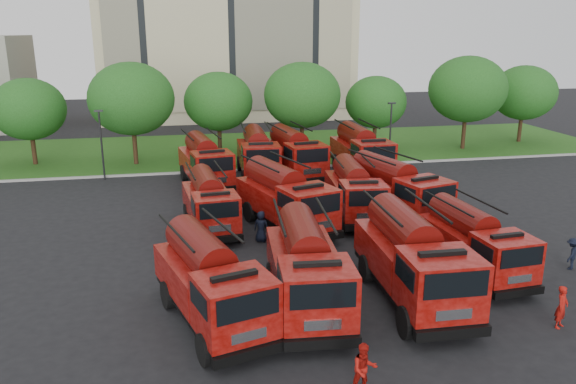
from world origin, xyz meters
name	(u,v)px	position (x,y,z in m)	size (l,w,h in m)	color
ground	(282,259)	(0.00, 0.00, 0.00)	(140.00, 140.00, 0.00)	black
lawn	(229,149)	(0.00, 26.00, 0.06)	(70.00, 16.00, 0.12)	#1F4F15
curb	(240,170)	(0.00, 17.90, 0.07)	(70.00, 0.30, 0.14)	gray
apartment_building	(225,14)	(2.00, 47.94, 12.50)	(30.00, 14.18, 25.00)	#B7AD88
tree_1	(29,109)	(-16.00, 23.00, 4.55)	(5.71, 5.71, 6.98)	#382314
tree_2	(131,99)	(-8.00, 21.50, 5.35)	(6.72, 6.72, 8.22)	#382314
tree_3	(218,101)	(-1.00, 24.00, 4.68)	(5.88, 5.88, 7.19)	#382314
tree_4	(302,95)	(6.00, 22.50, 5.22)	(6.55, 6.55, 8.01)	#382314
tree_5	(376,102)	(13.00, 23.50, 4.35)	(5.46, 5.46, 6.68)	#382314
tree_6	(468,89)	(21.00, 22.00, 5.49)	(6.89, 6.89, 8.42)	#382314
tree_7	(524,93)	(28.00, 24.00, 4.82)	(6.05, 6.05, 7.39)	#382314
lamp_post_0	(101,141)	(-10.00, 17.20, 2.90)	(0.60, 0.25, 5.11)	black
lamp_post_1	(390,130)	(12.00, 17.20, 2.90)	(0.60, 0.25, 5.11)	black
fire_truck_0	(211,281)	(-3.70, -5.31, 1.65)	(4.34, 7.60, 3.28)	black
fire_truck_1	(306,268)	(0.01, -4.95, 1.70)	(3.20, 7.61, 3.38)	black
fire_truck_2	(412,259)	(4.31, -5.06, 1.78)	(3.05, 7.84, 3.53)	black
fire_truck_3	(474,242)	(8.07, -3.16, 1.49)	(2.78, 6.67, 2.97)	black
fire_truck_4	(209,202)	(-3.09, 5.05, 1.52)	(2.90, 6.82, 3.02)	black
fire_truck_5	(285,198)	(0.95, 4.37, 1.74)	(4.75, 8.01, 3.45)	black
fire_truck_6	(354,191)	(5.26, 5.42, 1.59)	(3.08, 7.14, 3.16)	black
fire_truck_7	(395,189)	(7.51, 4.82, 1.72)	(4.50, 7.91, 3.42)	black
fire_truck_8	(205,162)	(-2.82, 14.16, 1.71)	(3.65, 7.75, 3.39)	black
fire_truck_9	(258,154)	(1.15, 15.93, 1.74)	(3.08, 7.71, 3.46)	black
fire_truck_10	(294,154)	(3.78, 15.31, 1.76)	(3.64, 7.98, 3.50)	black
fire_truck_11	(361,151)	(8.86, 15.06, 1.80)	(2.97, 7.89, 3.57)	black
firefighter_0	(559,327)	(8.83, -8.24, 0.00)	(0.59, 0.43, 1.63)	#9E110C
firefighter_3	(569,269)	(12.73, -3.66, 0.00)	(0.96, 0.50, 1.49)	black
firefighter_4	(261,241)	(-0.63, 2.55, 0.00)	(0.80, 0.52, 1.64)	black
firefighter_5	(377,213)	(6.90, 5.81, 0.00)	(1.77, 0.76, 1.91)	#9E110C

